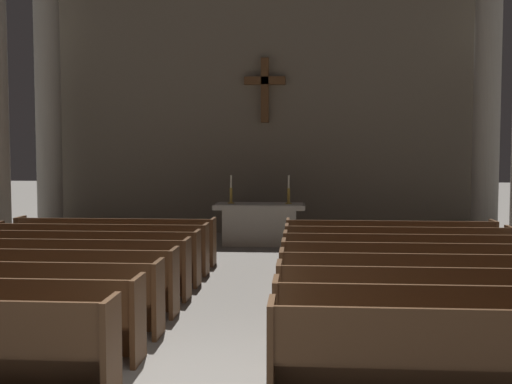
% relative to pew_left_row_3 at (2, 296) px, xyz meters
% --- Properties ---
extents(pew_left_row_3, '(4.04, 0.50, 0.95)m').
position_rel_pew_left_row_3_xyz_m(pew_left_row_3, '(0.00, 0.00, 0.00)').
color(pew_left_row_3, brown).
rests_on(pew_left_row_3, ground).
extents(pew_left_row_4, '(4.04, 0.50, 0.95)m').
position_rel_pew_left_row_3_xyz_m(pew_left_row_4, '(0.00, 0.97, 0.00)').
color(pew_left_row_4, brown).
rests_on(pew_left_row_4, ground).
extents(pew_left_row_5, '(4.04, 0.50, 0.95)m').
position_rel_pew_left_row_3_xyz_m(pew_left_row_5, '(0.00, 1.94, 0.00)').
color(pew_left_row_5, brown).
rests_on(pew_left_row_5, ground).
extents(pew_left_row_6, '(4.04, 0.50, 0.95)m').
position_rel_pew_left_row_3_xyz_m(pew_left_row_6, '(0.00, 2.91, 0.00)').
color(pew_left_row_6, brown).
rests_on(pew_left_row_6, ground).
extents(pew_left_row_7, '(4.04, 0.50, 0.95)m').
position_rel_pew_left_row_3_xyz_m(pew_left_row_7, '(0.00, 3.88, 0.00)').
color(pew_left_row_7, brown).
rests_on(pew_left_row_7, ground).
extents(pew_left_row_8, '(4.04, 0.50, 0.95)m').
position_rel_pew_left_row_3_xyz_m(pew_left_row_8, '(0.00, 4.85, 0.00)').
color(pew_left_row_8, brown).
rests_on(pew_left_row_8, ground).
extents(pew_right_row_1, '(4.04, 0.50, 0.95)m').
position_rel_pew_left_row_3_xyz_m(pew_right_row_1, '(5.47, -1.94, 0.00)').
color(pew_right_row_1, brown).
rests_on(pew_right_row_1, ground).
extents(pew_right_row_2, '(4.04, 0.50, 0.95)m').
position_rel_pew_left_row_3_xyz_m(pew_right_row_2, '(5.47, -0.97, 0.00)').
color(pew_right_row_2, brown).
rests_on(pew_right_row_2, ground).
extents(pew_right_row_3, '(4.04, 0.50, 0.95)m').
position_rel_pew_left_row_3_xyz_m(pew_right_row_3, '(5.47, 0.00, 0.00)').
color(pew_right_row_3, brown).
rests_on(pew_right_row_3, ground).
extents(pew_right_row_4, '(4.04, 0.50, 0.95)m').
position_rel_pew_left_row_3_xyz_m(pew_right_row_4, '(5.47, 0.97, 0.00)').
color(pew_right_row_4, brown).
rests_on(pew_right_row_4, ground).
extents(pew_right_row_5, '(4.04, 0.50, 0.95)m').
position_rel_pew_left_row_3_xyz_m(pew_right_row_5, '(5.47, 1.94, 0.00)').
color(pew_right_row_5, brown).
rests_on(pew_right_row_5, ground).
extents(pew_right_row_6, '(4.04, 0.50, 0.95)m').
position_rel_pew_left_row_3_xyz_m(pew_right_row_6, '(5.47, 2.91, 0.00)').
color(pew_right_row_6, brown).
rests_on(pew_right_row_6, ground).
extents(pew_right_row_7, '(4.04, 0.50, 0.95)m').
position_rel_pew_left_row_3_xyz_m(pew_right_row_7, '(5.47, 3.88, 0.00)').
color(pew_right_row_7, brown).
rests_on(pew_right_row_7, ground).
extents(pew_right_row_8, '(4.04, 0.50, 0.95)m').
position_rel_pew_left_row_3_xyz_m(pew_right_row_8, '(5.47, 4.85, 0.00)').
color(pew_right_row_8, brown).
rests_on(pew_right_row_8, ground).
extents(column_left_fourth, '(0.97, 0.97, 6.73)m').
position_rel_pew_left_row_3_xyz_m(column_left_fourth, '(-2.83, 8.50, 2.80)').
color(column_left_fourth, '#9E998E').
rests_on(column_left_fourth, ground).
extents(column_right_fourth, '(0.97, 0.97, 6.73)m').
position_rel_pew_left_row_3_xyz_m(column_right_fourth, '(8.31, 8.50, 2.80)').
color(column_right_fourth, '#9E998E').
rests_on(column_right_fourth, ground).
extents(altar, '(2.20, 0.90, 1.01)m').
position_rel_pew_left_row_3_xyz_m(altar, '(2.74, 7.66, 0.06)').
color(altar, '#A8A399').
rests_on(altar, ground).
extents(candlestick_left, '(0.16, 0.16, 0.69)m').
position_rel_pew_left_row_3_xyz_m(candlestick_left, '(2.04, 7.66, 0.75)').
color(candlestick_left, '#B79338').
rests_on(candlestick_left, altar).
extents(candlestick_right, '(0.16, 0.16, 0.69)m').
position_rel_pew_left_row_3_xyz_m(candlestick_right, '(3.44, 7.66, 0.75)').
color(candlestick_right, '#B79338').
rests_on(candlestick_right, altar).
extents(apse_with_cross, '(12.18, 0.46, 7.15)m').
position_rel_pew_left_row_3_xyz_m(apse_with_cross, '(2.74, 9.98, 3.10)').
color(apse_with_cross, '#706656').
rests_on(apse_with_cross, ground).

